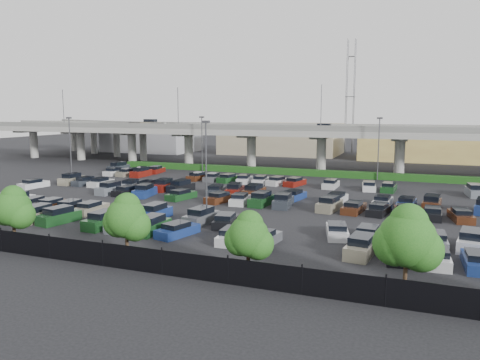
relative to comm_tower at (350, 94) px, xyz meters
The scene contains 10 objects.
ground 75.73m from the comm_tower, 93.09° to the right, with size 280.00×280.00×0.00m, color black.
overpass 43.10m from the comm_tower, 95.73° to the right, with size 150.00×13.00×15.80m.
on_ramp 64.67m from the comm_tower, 151.11° to the right, with size 50.93×30.13×8.80m.
hedge 51.42m from the comm_tower, 94.67° to the right, with size 66.00×1.60×1.10m, color #134113.
fence 103.13m from the comm_tower, 92.28° to the right, with size 70.00×0.10×2.00m.
tree_row 101.30m from the comm_tower, 91.88° to the right, with size 65.07×3.66×5.94m.
parked_cars 79.64m from the comm_tower, 93.84° to the right, with size 62.99×41.65×1.67m.
light_poles 73.06m from the comm_tower, 96.44° to the right, with size 66.90×48.38×10.30m.
distant_buildings 18.96m from the comm_tower, 55.50° to the right, with size 138.00×24.00×9.00m.
comm_tower is the anchor object (origin of this frame).
Camera 1 is at (22.49, -55.36, 11.45)m, focal length 35.00 mm.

